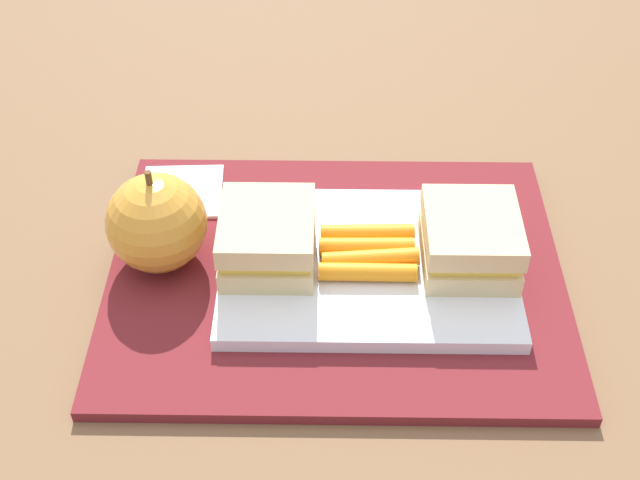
# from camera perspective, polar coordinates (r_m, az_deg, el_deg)

# --- Properties ---
(ground_plane) EXTENTS (2.40, 2.40, 0.00)m
(ground_plane) POSITION_cam_1_polar(r_m,az_deg,el_deg) (0.68, 1.05, -2.59)
(ground_plane) COLOR brown
(lunchbag_mat) EXTENTS (0.36, 0.28, 0.01)m
(lunchbag_mat) POSITION_cam_1_polar(r_m,az_deg,el_deg) (0.68, 1.06, -2.29)
(lunchbag_mat) COLOR maroon
(lunchbag_mat) RESTS_ON ground_plane
(food_tray) EXTENTS (0.23, 0.17, 0.01)m
(food_tray) POSITION_cam_1_polar(r_m,az_deg,el_deg) (0.67, 3.21, -1.65)
(food_tray) COLOR white
(food_tray) RESTS_ON lunchbag_mat
(sandwich_half_left) EXTENTS (0.07, 0.08, 0.04)m
(sandwich_half_left) POSITION_cam_1_polar(r_m,az_deg,el_deg) (0.66, 10.11, 0.04)
(sandwich_half_left) COLOR #DBC189
(sandwich_half_left) RESTS_ON food_tray
(sandwich_half_right) EXTENTS (0.07, 0.08, 0.04)m
(sandwich_half_right) POSITION_cam_1_polar(r_m,az_deg,el_deg) (0.65, -3.57, 0.16)
(sandwich_half_right) COLOR #DBC189
(sandwich_half_right) RESTS_ON food_tray
(carrot_sticks_bundle) EXTENTS (0.08, 0.06, 0.02)m
(carrot_sticks_bundle) POSITION_cam_1_polar(r_m,az_deg,el_deg) (0.66, 3.25, -0.83)
(carrot_sticks_bundle) COLOR orange
(carrot_sticks_bundle) RESTS_ON food_tray
(apple) EXTENTS (0.08, 0.08, 0.09)m
(apple) POSITION_cam_1_polar(r_m,az_deg,el_deg) (0.67, -10.96, 1.14)
(apple) COLOR gold
(apple) RESTS_ON lunchbag_mat
(paper_napkin) EXTENTS (0.07, 0.07, 0.00)m
(paper_napkin) POSITION_cam_1_polar(r_m,az_deg,el_deg) (0.75, -9.31, 3.24)
(paper_napkin) COLOR white
(paper_napkin) RESTS_ON lunchbag_mat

